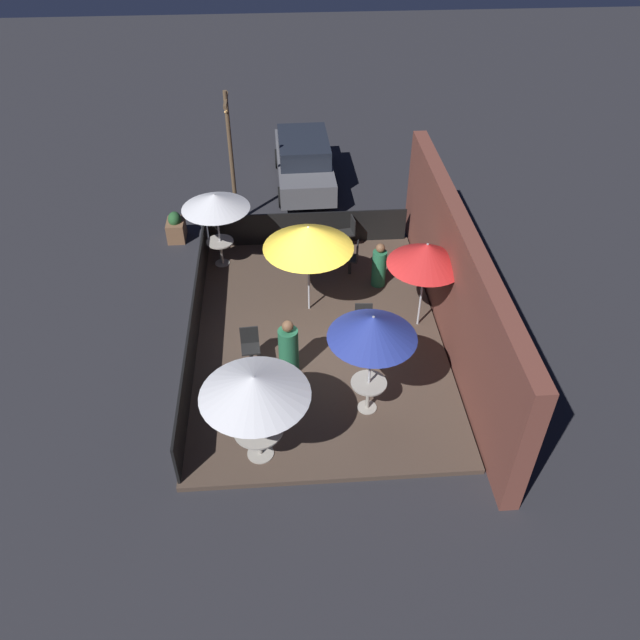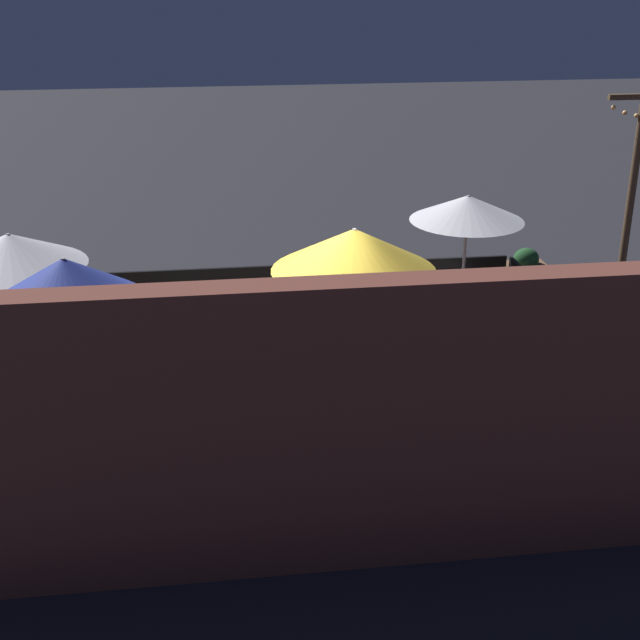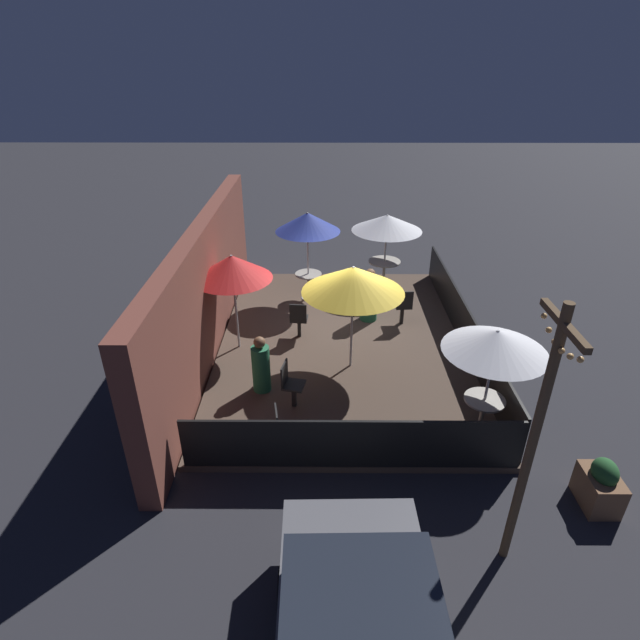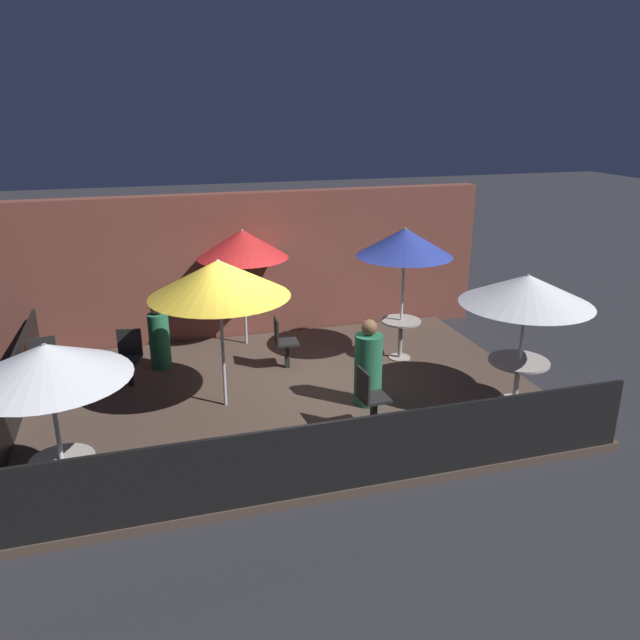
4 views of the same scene
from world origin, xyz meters
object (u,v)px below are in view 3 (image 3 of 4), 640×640
(patio_umbrella_2, at_px, (496,341))
(patio_umbrella_1, at_px, (387,223))
(dining_table_0, at_px, (308,279))
(dining_table_1, at_px, (384,265))
(patio_chair_1, at_px, (403,306))
(patio_chair_3, at_px, (290,383))
(patron_1, at_px, (261,366))
(patio_chair_0, at_px, (284,429))
(dining_table_2, at_px, (483,406))
(patio_umbrella_0, at_px, (308,222))
(patio_chair_2, at_px, (299,319))
(planter_box, at_px, (600,485))
(patron_0, at_px, (369,297))
(patio_umbrella_4, at_px, (353,280))
(patio_umbrella_3, at_px, (232,267))
(light_post, at_px, (535,433))

(patio_umbrella_2, bearing_deg, patio_umbrella_1, 9.12)
(dining_table_0, bearing_deg, dining_table_1, -64.90)
(dining_table_0, height_order, patio_chair_1, patio_chair_1)
(patio_umbrella_1, distance_m, patio_chair_3, 6.42)
(patio_umbrella_1, height_order, patio_chair_3, patio_umbrella_1)
(patron_1, bearing_deg, patio_chair_0, 22.97)
(patio_umbrella_2, distance_m, patio_chair_1, 4.31)
(patio_chair_1, bearing_deg, dining_table_2, -172.52)
(patio_umbrella_0, distance_m, patio_chair_2, 2.74)
(patio_umbrella_0, distance_m, patio_chair_1, 3.27)
(patio_umbrella_0, xyz_separation_m, planter_box, (-7.04, -4.62, -1.92))
(dining_table_1, relative_size, patio_chair_1, 0.97)
(patio_umbrella_2, distance_m, patron_0, 4.77)
(patio_umbrella_4, bearing_deg, dining_table_2, -133.50)
(dining_table_0, distance_m, dining_table_1, 2.42)
(patio_umbrella_0, xyz_separation_m, patio_chair_3, (-4.78, 0.22, -1.66))
(dining_table_1, bearing_deg, dining_table_2, -170.88)
(dining_table_1, bearing_deg, patron_1, 150.24)
(dining_table_1, height_order, patron_0, patron_0)
(patio_umbrella_3, bearing_deg, patron_0, -66.23)
(light_post, bearing_deg, dining_table_1, 4.68)
(dining_table_2, xyz_separation_m, patron_1, (1.24, 4.07, -0.00))
(patio_chair_1, bearing_deg, patron_1, 126.04)
(dining_table_2, bearing_deg, light_post, 172.67)
(patio_umbrella_2, xyz_separation_m, light_post, (-2.44, 0.31, 0.18))
(dining_table_2, bearing_deg, patio_umbrella_2, 0.00)
(patio_umbrella_4, relative_size, dining_table_0, 3.13)
(patron_0, bearing_deg, patio_chair_0, -12.58)
(patio_chair_0, relative_size, patron_1, 0.75)
(patio_umbrella_3, distance_m, patio_chair_3, 2.95)
(patio_chair_3, bearing_deg, patio_umbrella_4, 60.73)
(dining_table_0, relative_size, patio_chair_1, 0.78)
(patio_umbrella_0, xyz_separation_m, patio_chair_2, (-2.17, 0.17, -1.67))
(patio_umbrella_1, xyz_separation_m, patio_umbrella_4, (-4.40, 1.19, 0.20))
(dining_table_0, bearing_deg, patron_1, 168.94)
(patio_umbrella_2, distance_m, patio_umbrella_4, 3.09)
(patio_chair_0, bearing_deg, patron_0, 60.09)
(patio_umbrella_2, height_order, dining_table_1, patio_umbrella_2)
(dining_table_2, xyz_separation_m, planter_box, (-1.54, -1.38, -0.29))
(patio_umbrella_1, height_order, patio_umbrella_3, patio_umbrella_3)
(dining_table_1, height_order, patio_chair_1, patio_chair_1)
(dining_table_1, xyz_separation_m, patio_chair_3, (-5.80, 2.41, -0.05))
(patio_umbrella_0, distance_m, light_post, 8.46)
(patio_umbrella_4, relative_size, planter_box, 2.71)
(dining_table_2, bearing_deg, dining_table_1, 9.12)
(patio_umbrella_2, xyz_separation_m, planter_box, (-1.54, -1.38, -1.63))
(dining_table_1, relative_size, dining_table_2, 1.30)
(patron_0, bearing_deg, patio_chair_2, -53.47)
(dining_table_2, bearing_deg, patio_umbrella_0, 30.49)
(patio_umbrella_3, xyz_separation_m, dining_table_1, (3.62, -3.74, -1.42))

